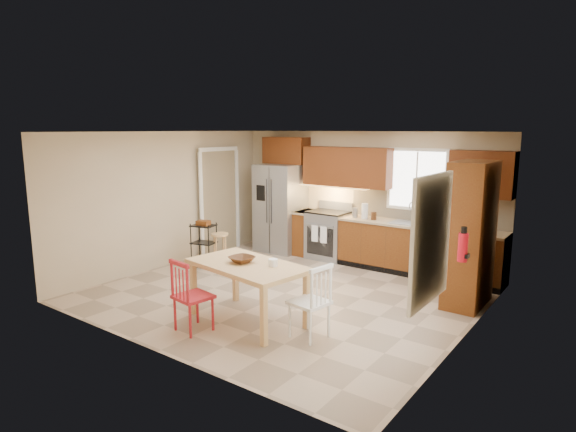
# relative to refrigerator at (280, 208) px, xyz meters

# --- Properties ---
(floor) EXTENTS (5.50, 5.50, 0.00)m
(floor) POSITION_rel_refrigerator_xyz_m (1.70, -2.12, -0.91)
(floor) COLOR tan
(floor) RESTS_ON ground
(ceiling) EXTENTS (5.50, 5.00, 0.02)m
(ceiling) POSITION_rel_refrigerator_xyz_m (1.70, -2.12, 1.59)
(ceiling) COLOR silver
(ceiling) RESTS_ON ground
(wall_back) EXTENTS (5.50, 0.02, 2.50)m
(wall_back) POSITION_rel_refrigerator_xyz_m (1.70, 0.38, 0.34)
(wall_back) COLOR #CCB793
(wall_back) RESTS_ON ground
(wall_front) EXTENTS (5.50, 0.02, 2.50)m
(wall_front) POSITION_rel_refrigerator_xyz_m (1.70, -4.62, 0.34)
(wall_front) COLOR #CCB793
(wall_front) RESTS_ON ground
(wall_left) EXTENTS (0.02, 5.00, 2.50)m
(wall_left) POSITION_rel_refrigerator_xyz_m (-1.05, -2.12, 0.34)
(wall_left) COLOR #CCB793
(wall_left) RESTS_ON ground
(wall_right) EXTENTS (0.02, 5.00, 2.50)m
(wall_right) POSITION_rel_refrigerator_xyz_m (4.45, -2.12, 0.34)
(wall_right) COLOR #CCB793
(wall_right) RESTS_ON ground
(refrigerator) EXTENTS (0.92, 0.75, 1.82)m
(refrigerator) POSITION_rel_refrigerator_xyz_m (0.00, 0.00, 0.00)
(refrigerator) COLOR gray
(refrigerator) RESTS_ON floor
(range_stove) EXTENTS (0.76, 0.63, 0.92)m
(range_stove) POSITION_rel_refrigerator_xyz_m (1.15, 0.06, -0.45)
(range_stove) COLOR gray
(range_stove) RESTS_ON floor
(base_cabinet_narrow) EXTENTS (0.30, 0.60, 0.90)m
(base_cabinet_narrow) POSITION_rel_refrigerator_xyz_m (0.60, 0.08, -0.46)
(base_cabinet_narrow) COLOR brown
(base_cabinet_narrow) RESTS_ON floor
(base_cabinet_run) EXTENTS (2.92, 0.60, 0.90)m
(base_cabinet_run) POSITION_rel_refrigerator_xyz_m (2.99, 0.08, -0.46)
(base_cabinet_run) COLOR brown
(base_cabinet_run) RESTS_ON floor
(dishwasher) EXTENTS (0.60, 0.02, 0.78)m
(dishwasher) POSITION_rel_refrigerator_xyz_m (3.55, -0.22, -0.46)
(dishwasher) COLOR black
(dishwasher) RESTS_ON floor
(backsplash) EXTENTS (2.92, 0.03, 0.55)m
(backsplash) POSITION_rel_refrigerator_xyz_m (2.99, 0.36, 0.27)
(backsplash) COLOR beige
(backsplash) RESTS_ON wall_back
(upper_over_fridge) EXTENTS (1.00, 0.35, 0.55)m
(upper_over_fridge) POSITION_rel_refrigerator_xyz_m (0.00, 0.20, 1.19)
(upper_over_fridge) COLOR #642D10
(upper_over_fridge) RESTS_ON wall_back
(upper_left_block) EXTENTS (1.80, 0.35, 0.75)m
(upper_left_block) POSITION_rel_refrigerator_xyz_m (1.45, 0.20, 0.92)
(upper_left_block) COLOR #642D10
(upper_left_block) RESTS_ON wall_back
(upper_right_block) EXTENTS (1.00, 0.35, 0.75)m
(upper_right_block) POSITION_rel_refrigerator_xyz_m (3.95, 0.20, 0.92)
(upper_right_block) COLOR #642D10
(upper_right_block) RESTS_ON wall_back
(window_back) EXTENTS (1.12, 0.04, 1.12)m
(window_back) POSITION_rel_refrigerator_xyz_m (2.80, 0.35, 0.74)
(window_back) COLOR white
(window_back) RESTS_ON wall_back
(sink) EXTENTS (0.62, 0.46, 0.16)m
(sink) POSITION_rel_refrigerator_xyz_m (2.80, 0.08, -0.05)
(sink) COLOR gray
(sink) RESTS_ON base_cabinet_run
(undercab_glow) EXTENTS (1.60, 0.30, 0.01)m
(undercab_glow) POSITION_rel_refrigerator_xyz_m (1.15, 0.17, 0.52)
(undercab_glow) COLOR #FFBF66
(undercab_glow) RESTS_ON wall_back
(soap_bottle) EXTENTS (0.09, 0.09, 0.19)m
(soap_bottle) POSITION_rel_refrigerator_xyz_m (3.18, -0.02, 0.09)
(soap_bottle) COLOR red
(soap_bottle) RESTS_ON base_cabinet_run
(paper_towel) EXTENTS (0.12, 0.12, 0.28)m
(paper_towel) POSITION_rel_refrigerator_xyz_m (1.95, 0.03, 0.13)
(paper_towel) COLOR white
(paper_towel) RESTS_ON base_cabinet_run
(canister_steel) EXTENTS (0.11, 0.11, 0.18)m
(canister_steel) POSITION_rel_refrigerator_xyz_m (1.75, 0.03, 0.08)
(canister_steel) COLOR gray
(canister_steel) RESTS_ON base_cabinet_run
(canister_wood) EXTENTS (0.10, 0.10, 0.14)m
(canister_wood) POSITION_rel_refrigerator_xyz_m (2.15, -0.00, 0.06)
(canister_wood) COLOR #4F2B15
(canister_wood) RESTS_ON base_cabinet_run
(pantry) EXTENTS (0.50, 0.95, 2.10)m
(pantry) POSITION_rel_refrigerator_xyz_m (4.13, -0.93, 0.14)
(pantry) COLOR brown
(pantry) RESTS_ON floor
(fire_extinguisher) EXTENTS (0.12, 0.12, 0.36)m
(fire_extinguisher) POSITION_rel_refrigerator_xyz_m (4.33, -1.98, 0.19)
(fire_extinguisher) COLOR red
(fire_extinguisher) RESTS_ON wall_right
(window_right) EXTENTS (0.04, 1.02, 1.32)m
(window_right) POSITION_rel_refrigerator_xyz_m (4.38, -3.27, 0.54)
(window_right) COLOR white
(window_right) RESTS_ON wall_right
(doorway) EXTENTS (0.04, 0.95, 2.10)m
(doorway) POSITION_rel_refrigerator_xyz_m (-0.97, -0.82, 0.14)
(doorway) COLOR #8C7A59
(doorway) RESTS_ON wall_left
(dining_table) EXTENTS (1.72, 1.13, 0.78)m
(dining_table) POSITION_rel_refrigerator_xyz_m (1.95, -3.30, -0.52)
(dining_table) COLOR tan
(dining_table) RESTS_ON floor
(chair_red) EXTENTS (0.50, 0.50, 0.94)m
(chair_red) POSITION_rel_refrigerator_xyz_m (1.60, -3.95, -0.44)
(chair_red) COLOR #AD1A23
(chair_red) RESTS_ON floor
(chair_white) EXTENTS (0.50, 0.50, 0.94)m
(chair_white) POSITION_rel_refrigerator_xyz_m (2.90, -3.25, -0.44)
(chair_white) COLOR white
(chair_white) RESTS_ON floor
(table_bowl) EXTENTS (0.37, 0.37, 0.08)m
(table_bowl) POSITION_rel_refrigerator_xyz_m (1.85, -3.30, -0.12)
(table_bowl) COLOR #4F2B15
(table_bowl) RESTS_ON dining_table
(table_jar) EXTENTS (0.14, 0.14, 0.14)m
(table_jar) POSITION_rel_refrigerator_xyz_m (2.30, -3.20, -0.09)
(table_jar) COLOR white
(table_jar) RESTS_ON dining_table
(bar_stool) EXTENTS (0.39, 0.39, 0.65)m
(bar_stool) POSITION_rel_refrigerator_xyz_m (-0.13, -1.68, -0.59)
(bar_stool) COLOR tan
(bar_stool) RESTS_ON floor
(utility_cart) EXTENTS (0.48, 0.42, 0.84)m
(utility_cart) POSITION_rel_refrigerator_xyz_m (-0.39, -1.84, -0.49)
(utility_cart) COLOR black
(utility_cart) RESTS_ON floor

